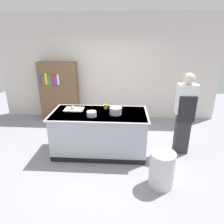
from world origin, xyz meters
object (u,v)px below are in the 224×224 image
object	(u,v)px
juice_cup	(106,106)
bookshelf	(59,91)
stock_pot	(116,111)
onion	(73,108)
mixing_bowl	(92,114)
person_chef	(185,113)
trash_bin	(162,169)

from	to	relation	value
juice_cup	bookshelf	bearing A→B (deg)	134.64
stock_pot	onion	bearing A→B (deg)	169.17
bookshelf	onion	bearing A→B (deg)	-63.66
mixing_bowl	juice_cup	xyz separation A→B (m)	(0.23, 0.46, 0.00)
stock_pot	mixing_bowl	distance (m)	0.49
stock_pot	person_chef	bearing A→B (deg)	5.71
onion	stock_pot	size ratio (longest dim) A/B	0.26
stock_pot	person_chef	distance (m)	1.41
juice_cup	mixing_bowl	bearing A→B (deg)	-117.03
onion	juice_cup	bearing A→B (deg)	11.45
onion	mixing_bowl	xyz separation A→B (m)	(0.45, -0.32, -0.01)
trash_bin	onion	bearing A→B (deg)	146.99
onion	person_chef	xyz separation A→B (m)	(2.32, -0.04, -0.05)
person_chef	mixing_bowl	bearing A→B (deg)	78.73
onion	person_chef	world-z (taller)	person_chef
trash_bin	person_chef	size ratio (longest dim) A/B	0.36
mixing_bowl	bookshelf	distance (m)	2.37
bookshelf	mixing_bowl	bearing A→B (deg)	-57.21
stock_pot	juice_cup	size ratio (longest dim) A/B	3.07
person_chef	stock_pot	bearing A→B (deg)	75.86
person_chef	bookshelf	distance (m)	3.58
bookshelf	trash_bin	bearing A→B (deg)	-47.56
mixing_bowl	juice_cup	world-z (taller)	same
person_chef	bookshelf	world-z (taller)	person_chef
onion	bookshelf	size ratio (longest dim) A/B	0.05
juice_cup	stock_pot	bearing A→B (deg)	-53.66
stock_pot	bookshelf	xyz separation A→B (m)	(-1.75, 1.85, -0.12)
onion	mixing_bowl	size ratio (longest dim) A/B	0.41
stock_pot	juice_cup	distance (m)	0.39
mixing_bowl	bookshelf	xyz separation A→B (m)	(-1.28, 1.99, -0.10)
mixing_bowl	bookshelf	bearing A→B (deg)	122.79
trash_bin	person_chef	xyz separation A→B (m)	(0.59, 1.09, 0.60)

